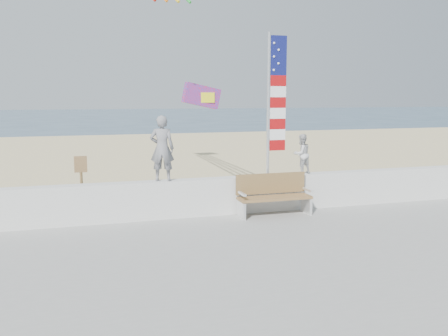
{
  "coord_description": "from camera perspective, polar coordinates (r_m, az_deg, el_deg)",
  "views": [
    {
      "loc": [
        -3.01,
        -8.92,
        3.04
      ],
      "look_at": [
        0.2,
        1.8,
        1.35
      ],
      "focal_mm": 38.0,
      "sensor_mm": 36.0,
      "label": 1
    }
  ],
  "objects": [
    {
      "name": "bench",
      "position": [
        11.59,
        5.95,
        -3.17
      ],
      "size": [
        1.8,
        0.57,
        1.0
      ],
      "color": "olive",
      "rests_on": "boardwalk"
    },
    {
      "name": "sand",
      "position": [
        18.42,
        -7.04,
        -0.85
      ],
      "size": [
        90.0,
        40.0,
        0.08
      ],
      "primitive_type": "cube",
      "color": "beige",
      "rests_on": "ground"
    },
    {
      "name": "adult",
      "position": [
        11.13,
        -7.46,
        2.36
      ],
      "size": [
        0.64,
        0.51,
        1.54
      ],
      "primitive_type": "imported",
      "rotation": [
        0.0,
        0.0,
        2.86
      ],
      "color": "slate",
      "rests_on": "seawall"
    },
    {
      "name": "child",
      "position": [
        12.24,
        9.31,
        1.67
      ],
      "size": [
        0.58,
        0.5,
        1.02
      ],
      "primitive_type": "imported",
      "rotation": [
        0.0,
        0.0,
        3.41
      ],
      "color": "silver",
      "rests_on": "seawall"
    },
    {
      "name": "flag",
      "position": [
        11.82,
        5.95,
        8.31
      ],
      "size": [
        0.5,
        0.08,
        3.5
      ],
      "color": "silver",
      "rests_on": "seawall"
    },
    {
      "name": "boardwalk",
      "position": [
        6.46,
        13.91,
        -18.46
      ],
      "size": [
        50.0,
        12.4,
        0.1
      ],
      "primitive_type": "cube",
      "color": "#989793",
      "rests_on": "sand"
    },
    {
      "name": "seawall",
      "position": [
        11.58,
        -1.23,
        -3.42
      ],
      "size": [
        30.0,
        0.35,
        0.9
      ],
      "primitive_type": "cube",
      "color": "silver",
      "rests_on": "boardwalk"
    },
    {
      "name": "sign",
      "position": [
        12.7,
        -16.79,
        -1.28
      ],
      "size": [
        0.32,
        0.07,
        1.46
      ],
      "color": "brown",
      "rests_on": "sand"
    },
    {
      "name": "ground",
      "position": [
        9.89,
        1.91,
        -9.31
      ],
      "size": [
        220.0,
        220.0,
        0.0
      ],
      "primitive_type": "plane",
      "color": "#304A61",
      "rests_on": "ground"
    },
    {
      "name": "parafoil_kite",
      "position": [
        13.63,
        -2.64,
        8.64
      ],
      "size": [
        1.14,
        0.38,
        0.77
      ],
      "color": "red",
      "rests_on": "ground"
    }
  ]
}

